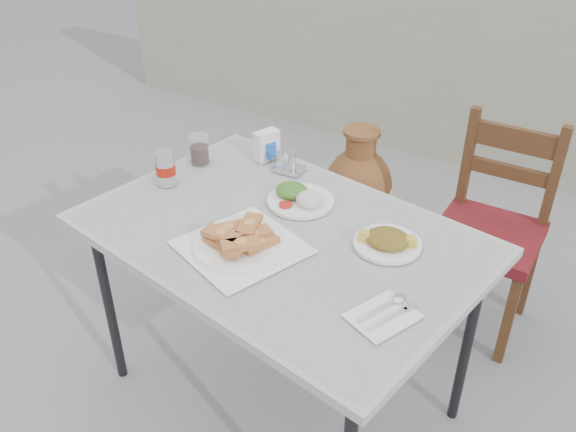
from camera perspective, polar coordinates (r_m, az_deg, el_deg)
The scene contains 13 objects.
ground at distance 2.76m, azimuth -0.85°, elevation -15.02°, with size 80.00×80.00×0.00m, color slate.
cafe_table at distance 2.18m, azimuth -0.74°, elevation -2.61°, with size 1.52×1.15×0.84m.
pide_plate at distance 2.05m, azimuth -4.40°, elevation -2.16°, with size 0.47×0.47×0.08m.
salad_rice_plate at distance 2.29m, azimuth 1.12°, elevation 1.79°, with size 0.25×0.25×0.06m.
salad_chopped_plate at distance 2.09m, azimuth 9.30°, elevation -2.30°, with size 0.23×0.23×0.05m.
soda_can at distance 2.44m, azimuth -11.39°, elevation 4.45°, with size 0.08×0.08×0.14m.
cola_glass at distance 2.59m, azimuth -8.29°, elevation 6.06°, with size 0.09×0.09×0.12m.
napkin_holder at distance 2.59m, azimuth -2.02°, elevation 6.63°, with size 0.09×0.12×0.13m.
condiment_caddy at distance 2.51m, azimuth 0.07°, elevation 4.86°, with size 0.13×0.10×0.09m.
cutlery_napkin at distance 1.82m, azimuth 9.15°, elevation -8.94°, with size 0.21×0.24×0.01m.
chair at distance 2.89m, azimuth 18.45°, elevation -1.07°, with size 0.45×0.45×1.00m.
terracotta_urn at distance 3.46m, azimuth 6.56°, elevation 2.50°, with size 0.39×0.39×0.68m.
back_wall at distance 4.42m, azimuth 17.23°, elevation 12.19°, with size 6.00×0.25×1.20m, color gray.
Camera 1 is at (1.02, -1.56, 2.04)m, focal length 38.00 mm.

